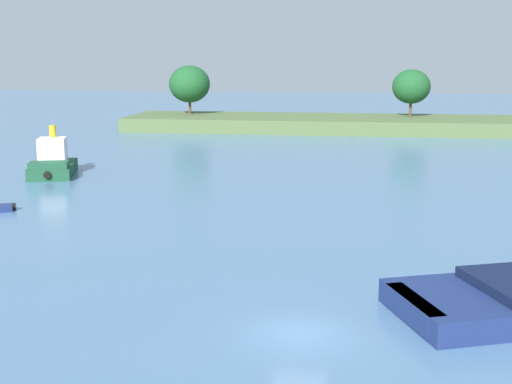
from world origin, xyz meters
TOP-DOWN VIEW (x-y plane):
  - ground_plane at (0.00, 0.00)m, footprint 400.00×400.00m
  - treeline_island at (16.24, 85.34)m, footprint 98.98×16.56m
  - tugboat at (-28.35, 37.54)m, footprint 6.26×8.93m

SIDE VIEW (x-z plane):
  - ground_plane at x=0.00m, z-range 0.00..0.00m
  - tugboat at x=-28.35m, z-range -1.22..3.75m
  - treeline_island at x=16.24m, z-range -2.51..7.91m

